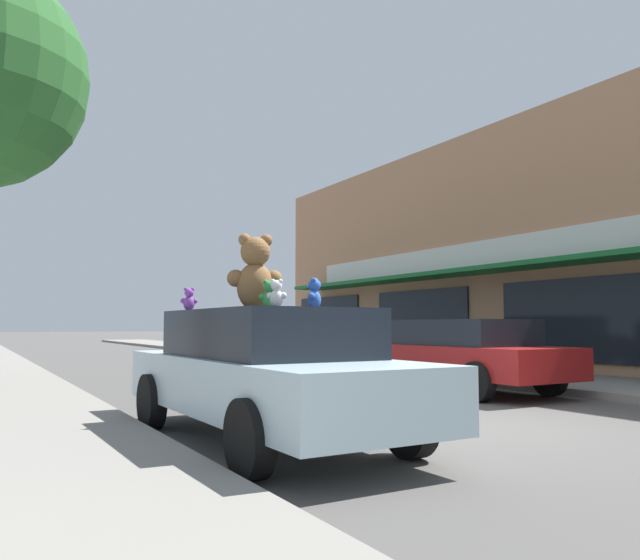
{
  "coord_description": "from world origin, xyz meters",
  "views": [
    {
      "loc": [
        -5.61,
        -6.04,
        1.26
      ],
      "look_at": [
        -1.65,
        0.92,
        1.85
      ],
      "focal_mm": 35.0,
      "sensor_mm": 36.0,
      "label": 1
    }
  ],
  "objects_px": {
    "teddy_bear_green": "(270,295)",
    "parked_car_far_right": "(325,341)",
    "teddy_bear_blue": "(314,294)",
    "plush_art_car": "(265,371)",
    "teddy_bear_pink": "(251,303)",
    "teddy_bear_white": "(276,294)",
    "parked_car_far_center": "(456,352)",
    "teddy_bear_purple": "(189,299)",
    "teddy_bear_giant": "(255,273)"
  },
  "relations": [
    {
      "from": "teddy_bear_green",
      "to": "parked_car_far_right",
      "type": "relative_size",
      "value": 0.07
    },
    {
      "from": "teddy_bear_blue",
      "to": "plush_art_car",
      "type": "bearing_deg",
      "value": -68.08
    },
    {
      "from": "plush_art_car",
      "to": "teddy_bear_pink",
      "type": "relative_size",
      "value": 20.7
    },
    {
      "from": "teddy_bear_white",
      "to": "parked_car_far_center",
      "type": "distance_m",
      "value": 6.88
    },
    {
      "from": "teddy_bear_pink",
      "to": "teddy_bear_blue",
      "type": "height_order",
      "value": "teddy_bear_blue"
    },
    {
      "from": "teddy_bear_blue",
      "to": "parked_car_far_center",
      "type": "height_order",
      "value": "teddy_bear_blue"
    },
    {
      "from": "teddy_bear_blue",
      "to": "parked_car_far_right",
      "type": "xyz_separation_m",
      "value": [
        4.88,
        8.2,
        -0.75
      ]
    },
    {
      "from": "teddy_bear_purple",
      "to": "plush_art_car",
      "type": "bearing_deg",
      "value": 142.92
    },
    {
      "from": "teddy_bear_white",
      "to": "teddy_bear_purple",
      "type": "relative_size",
      "value": 1.0
    },
    {
      "from": "teddy_bear_green",
      "to": "teddy_bear_blue",
      "type": "xyz_separation_m",
      "value": [
        0.45,
        -0.21,
        0.01
      ]
    },
    {
      "from": "teddy_bear_blue",
      "to": "teddy_bear_purple",
      "type": "bearing_deg",
      "value": -90.07
    },
    {
      "from": "plush_art_car",
      "to": "teddy_bear_giant",
      "type": "bearing_deg",
      "value": 84.19
    },
    {
      "from": "plush_art_car",
      "to": "teddy_bear_giant",
      "type": "distance_m",
      "value": 1.15
    },
    {
      "from": "teddy_bear_green",
      "to": "parked_car_far_center",
      "type": "distance_m",
      "value": 6.14
    },
    {
      "from": "plush_art_car",
      "to": "teddy_bear_white",
      "type": "xyz_separation_m",
      "value": [
        -0.28,
        -0.87,
        0.8
      ]
    },
    {
      "from": "teddy_bear_white",
      "to": "teddy_bear_blue",
      "type": "bearing_deg",
      "value": -98.02
    },
    {
      "from": "teddy_bear_pink",
      "to": "parked_car_far_center",
      "type": "bearing_deg",
      "value": -158.9
    },
    {
      "from": "teddy_bear_white",
      "to": "parked_car_far_right",
      "type": "xyz_separation_m",
      "value": [
        5.67,
        8.87,
        -0.71
      ]
    },
    {
      "from": "teddy_bear_purple",
      "to": "teddy_bear_pink",
      "type": "height_order",
      "value": "teddy_bear_purple"
    },
    {
      "from": "plush_art_car",
      "to": "teddy_bear_giant",
      "type": "relative_size",
      "value": 5.33
    },
    {
      "from": "teddy_bear_giant",
      "to": "teddy_bear_pink",
      "type": "height_order",
      "value": "teddy_bear_giant"
    },
    {
      "from": "teddy_bear_green",
      "to": "teddy_bear_purple",
      "type": "distance_m",
      "value": 1.06
    },
    {
      "from": "teddy_bear_purple",
      "to": "teddy_bear_giant",
      "type": "bearing_deg",
      "value": 159.93
    },
    {
      "from": "teddy_bear_giant",
      "to": "parked_car_far_center",
      "type": "height_order",
      "value": "teddy_bear_giant"
    },
    {
      "from": "teddy_bear_giant",
      "to": "parked_car_far_center",
      "type": "relative_size",
      "value": 0.19
    },
    {
      "from": "teddy_bear_purple",
      "to": "teddy_bear_blue",
      "type": "relative_size",
      "value": 0.76
    },
    {
      "from": "teddy_bear_pink",
      "to": "parked_car_far_right",
      "type": "relative_size",
      "value": 0.05
    },
    {
      "from": "parked_car_far_center",
      "to": "parked_car_far_right",
      "type": "xyz_separation_m",
      "value": [
        0.0,
        5.07,
        0.1
      ]
    },
    {
      "from": "teddy_bear_giant",
      "to": "teddy_bear_green",
      "type": "height_order",
      "value": "teddy_bear_giant"
    },
    {
      "from": "teddy_bear_pink",
      "to": "teddy_bear_blue",
      "type": "bearing_deg",
      "value": 99.18
    },
    {
      "from": "teddy_bear_purple",
      "to": "teddy_bear_pink",
      "type": "distance_m",
      "value": 0.97
    },
    {
      "from": "teddy_bear_pink",
      "to": "parked_car_far_center",
      "type": "relative_size",
      "value": 0.05
    },
    {
      "from": "teddy_bear_purple",
      "to": "parked_car_far_center",
      "type": "relative_size",
      "value": 0.06
    },
    {
      "from": "teddy_bear_purple",
      "to": "parked_car_far_right",
      "type": "bearing_deg",
      "value": -112.1
    },
    {
      "from": "teddy_bear_pink",
      "to": "teddy_bear_purple",
      "type": "bearing_deg",
      "value": 20.19
    },
    {
      "from": "teddy_bear_white",
      "to": "teddy_bear_purple",
      "type": "height_order",
      "value": "same"
    },
    {
      "from": "plush_art_car",
      "to": "teddy_bear_pink",
      "type": "distance_m",
      "value": 1.43
    },
    {
      "from": "teddy_bear_green",
      "to": "parked_car_far_right",
      "type": "distance_m",
      "value": 9.64
    },
    {
      "from": "teddy_bear_green",
      "to": "teddy_bear_pink",
      "type": "xyz_separation_m",
      "value": [
        0.27,
        1.15,
        -0.05
      ]
    },
    {
      "from": "teddy_bear_giant",
      "to": "teddy_bear_purple",
      "type": "relative_size",
      "value": 3.23
    },
    {
      "from": "teddy_bear_green",
      "to": "plush_art_car",
      "type": "bearing_deg",
      "value": 31.97
    },
    {
      "from": "teddy_bear_green",
      "to": "teddy_bear_blue",
      "type": "height_order",
      "value": "teddy_bear_blue"
    },
    {
      "from": "parked_car_far_center",
      "to": "teddy_bear_pink",
      "type": "bearing_deg",
      "value": -160.61
    },
    {
      "from": "teddy_bear_blue",
      "to": "teddy_bear_pink",
      "type": "bearing_deg",
      "value": -129.05
    },
    {
      "from": "teddy_bear_giant",
      "to": "parked_car_far_right",
      "type": "xyz_separation_m",
      "value": [
        5.36,
        7.64,
        -1.01
      ]
    },
    {
      "from": "teddy_bear_green",
      "to": "parked_car_far_center",
      "type": "bearing_deg",
      "value": -128.51
    },
    {
      "from": "teddy_bear_purple",
      "to": "parked_car_far_right",
      "type": "height_order",
      "value": "teddy_bear_purple"
    },
    {
      "from": "teddy_bear_white",
      "to": "teddy_bear_purple",
      "type": "xyz_separation_m",
      "value": [
        -0.31,
        1.71,
        0.0
      ]
    },
    {
      "from": "teddy_bear_purple",
      "to": "teddy_bear_pink",
      "type": "bearing_deg",
      "value": -143.71
    },
    {
      "from": "teddy_bear_blue",
      "to": "parked_car_far_center",
      "type": "distance_m",
      "value": 5.87
    }
  ]
}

